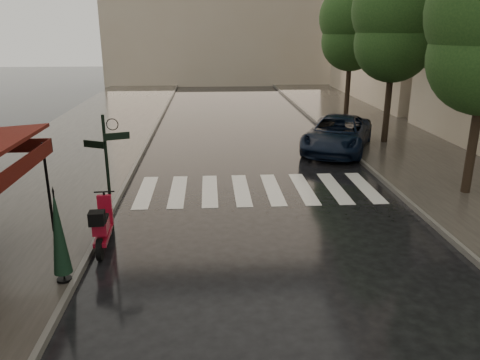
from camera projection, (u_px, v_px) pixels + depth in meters
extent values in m
plane|color=black|center=(144.00, 287.00, 9.71)|extent=(120.00, 120.00, 0.00)
cube|color=#38332D|center=(76.00, 148.00, 20.80)|extent=(6.00, 60.00, 0.12)
cube|color=#38332D|center=(400.00, 143.00, 21.73)|extent=(5.50, 60.00, 0.12)
cube|color=#595651|center=(146.00, 146.00, 20.99)|extent=(0.12, 60.00, 0.16)
cube|color=#595651|center=(340.00, 143.00, 21.55)|extent=(0.12, 60.00, 0.16)
cube|color=silver|center=(146.00, 192.00, 15.36)|extent=(0.50, 3.20, 0.01)
cube|color=silver|center=(178.00, 191.00, 15.43)|extent=(0.50, 3.20, 0.01)
cube|color=silver|center=(210.00, 190.00, 15.49)|extent=(0.50, 3.20, 0.01)
cube|color=silver|center=(241.00, 190.00, 15.56)|extent=(0.50, 3.20, 0.01)
cube|color=silver|center=(273.00, 189.00, 15.63)|extent=(0.50, 3.20, 0.01)
cube|color=silver|center=(304.00, 188.00, 15.69)|extent=(0.50, 3.20, 0.01)
cube|color=silver|center=(334.00, 188.00, 15.76)|extent=(0.50, 3.20, 0.01)
cube|color=silver|center=(365.00, 187.00, 15.82)|extent=(0.50, 3.20, 0.01)
cylinder|color=black|center=(48.00, 188.00, 11.76)|extent=(0.07, 0.07, 2.35)
cylinder|color=black|center=(108.00, 174.00, 12.01)|extent=(0.08, 0.08, 3.10)
cube|color=black|center=(117.00, 136.00, 11.72)|extent=(0.62, 0.26, 0.18)
cube|color=black|center=(94.00, 144.00, 11.74)|extent=(0.56, 0.29, 0.18)
cylinder|color=black|center=(475.00, 127.00, 14.37)|extent=(0.28, 0.28, 4.26)
cylinder|color=black|center=(389.00, 93.00, 20.97)|extent=(0.28, 0.28, 4.48)
sphere|color=#163312|center=(394.00, 43.00, 20.30)|extent=(3.40, 3.40, 3.40)
sphere|color=#163312|center=(397.00, 10.00, 19.88)|extent=(3.80, 3.80, 3.80)
cylinder|color=black|center=(348.00, 78.00, 27.64)|extent=(0.28, 0.28, 4.37)
sphere|color=#163312|center=(351.00, 41.00, 26.99)|extent=(3.40, 3.40, 3.40)
sphere|color=#163312|center=(353.00, 17.00, 26.58)|extent=(3.80, 3.80, 3.80)
cylinder|color=black|center=(100.00, 250.00, 10.79)|extent=(0.14, 0.53, 0.52)
cylinder|color=black|center=(108.00, 226.00, 12.07)|extent=(0.14, 0.53, 0.52)
cube|color=maroon|center=(104.00, 233.00, 11.43)|extent=(0.39, 1.43, 0.11)
cube|color=maroon|center=(101.00, 226.00, 11.07)|extent=(0.36, 0.62, 0.30)
cube|color=maroon|center=(105.00, 210.00, 11.76)|extent=(0.36, 0.15, 0.82)
cylinder|color=black|center=(104.00, 192.00, 11.72)|extent=(0.50, 0.07, 0.04)
cube|color=black|center=(97.00, 218.00, 10.58)|extent=(0.37, 0.35, 0.30)
imported|color=black|center=(338.00, 134.00, 20.35)|extent=(4.46, 5.92, 1.49)
cylinder|color=black|center=(65.00, 279.00, 9.74)|extent=(0.31, 0.31, 0.05)
cylinder|color=black|center=(59.00, 236.00, 9.43)|extent=(0.03, 0.03, 1.91)
cone|color=black|center=(58.00, 232.00, 9.40)|extent=(0.37, 0.37, 1.82)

